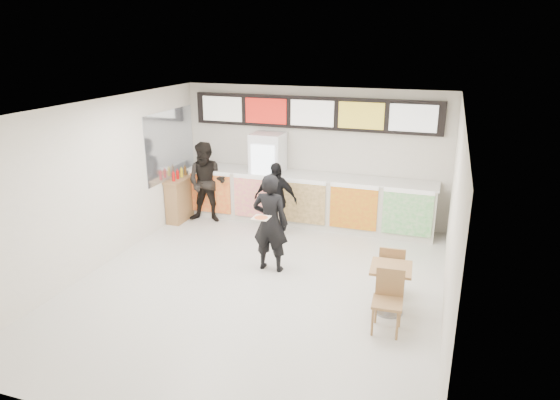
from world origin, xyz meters
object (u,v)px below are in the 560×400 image
at_px(drinks_fridge, 268,177).
at_px(customer_left, 207,183).
at_px(cafe_table, 390,281).
at_px(customer_mid, 275,199).
at_px(condiment_ledge, 180,199).
at_px(service_counter, 307,200).
at_px(customer_main, 270,223).

distance_m(drinks_fridge, customer_left, 1.38).
bearing_deg(cafe_table, drinks_fridge, 130.86).
height_order(customer_left, customer_mid, customer_left).
height_order(customer_mid, condiment_ledge, customer_mid).
distance_m(service_counter, cafe_table, 3.93).
distance_m(drinks_fridge, cafe_table, 4.56).
height_order(service_counter, customer_left, customer_left).
relative_size(service_counter, customer_main, 3.10).
xyz_separation_m(drinks_fridge, customer_mid, (0.48, -0.86, -0.21)).
bearing_deg(service_counter, customer_left, -166.10).
xyz_separation_m(drinks_fridge, cafe_table, (3.14, -3.27, -0.48)).
distance_m(cafe_table, condiment_ledge, 5.65).
height_order(customer_main, condiment_ledge, customer_main).
relative_size(customer_left, customer_mid, 1.15).
relative_size(drinks_fridge, condiment_ledge, 1.71).
distance_m(customer_main, customer_mid, 1.65).
relative_size(customer_main, cafe_table, 1.15).
bearing_deg(customer_main, drinks_fridge, -68.09).
relative_size(service_counter, customer_mid, 3.52).
xyz_separation_m(service_counter, customer_mid, (-0.46, -0.85, 0.22)).
relative_size(service_counter, customer_left, 3.04).
bearing_deg(drinks_fridge, customer_main, -69.17).
bearing_deg(customer_left, service_counter, 5.42).
bearing_deg(customer_mid, condiment_ledge, 174.36).
bearing_deg(customer_mid, drinks_fridge, 117.96).
distance_m(drinks_fridge, customer_main, 2.62).
bearing_deg(customer_left, condiment_ledge, -178.20).
xyz_separation_m(drinks_fridge, customer_left, (-1.26, -0.56, -0.09)).
bearing_deg(customer_left, customer_main, -49.30).
xyz_separation_m(customer_mid, cafe_table, (2.66, -2.40, -0.27)).
relative_size(drinks_fridge, cafe_table, 1.29).
xyz_separation_m(drinks_fridge, customer_main, (0.93, -2.45, -0.10)).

